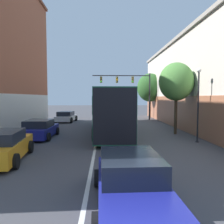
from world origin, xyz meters
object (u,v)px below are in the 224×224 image
(bus, at_px, (112,109))
(parked_car_left_near, at_px, (66,117))
(street_lamp, at_px, (198,101))
(parked_car_left_far, at_px, (40,129))
(hatchback_foreground, at_px, (131,182))
(street_tree_near, at_px, (176,82))
(street_tree_far, at_px, (150,88))
(traffic_signal_gantry, at_px, (130,85))
(parked_car_left_mid, at_px, (3,146))

(bus, bearing_deg, parked_car_left_near, 33.88)
(street_lamp, bearing_deg, parked_car_left_far, 170.03)
(hatchback_foreground, relative_size, street_lamp, 0.90)
(bus, height_order, hatchback_foreground, bus)
(bus, relative_size, parked_car_left_far, 3.11)
(parked_car_left_near, height_order, parked_car_left_far, parked_car_left_far)
(street_lamp, distance_m, street_tree_near, 3.53)
(parked_car_left_near, xyz_separation_m, street_tree_near, (10.30, -9.21, 3.54))
(street_tree_near, height_order, street_tree_far, street_tree_far)
(street_tree_far, bearing_deg, street_lamp, -90.83)
(parked_car_left_near, xyz_separation_m, traffic_signal_gantry, (7.96, 1.80, 3.88))
(bus, height_order, street_tree_near, street_tree_near)
(parked_car_left_mid, bearing_deg, parked_car_left_far, -5.83)
(parked_car_left_far, bearing_deg, street_tree_near, -81.75)
(bus, height_order, traffic_signal_gantry, traffic_signal_gantry)
(hatchback_foreground, xyz_separation_m, street_tree_near, (4.95, 11.37, 3.52))
(bus, xyz_separation_m, hatchback_foreground, (0.10, -12.62, -1.35))
(bus, height_order, street_lamp, street_lamp)
(parked_car_left_mid, relative_size, parked_car_left_far, 1.06)
(parked_car_left_far, height_order, traffic_signal_gantry, traffic_signal_gantry)
(bus, bearing_deg, hatchback_foreground, -179.12)
(parked_car_left_near, distance_m, street_tree_far, 12.17)
(bus, xyz_separation_m, street_tree_far, (5.68, 11.79, 2.30))
(traffic_signal_gantry, relative_size, street_tree_near, 1.32)
(parked_car_left_far, distance_m, street_lamp, 11.12)
(street_tree_near, bearing_deg, traffic_signal_gantry, 102.05)
(parked_car_left_near, bearing_deg, street_tree_far, -64.85)
(traffic_signal_gantry, xyz_separation_m, street_tree_far, (2.99, 2.04, -0.20))
(traffic_signal_gantry, height_order, street_tree_near, traffic_signal_gantry)
(street_tree_far, bearing_deg, parked_car_left_mid, -118.55)
(bus, relative_size, traffic_signal_gantry, 1.73)
(parked_car_left_far, relative_size, street_lamp, 0.86)
(parked_car_left_mid, distance_m, street_lamp, 11.59)
(parked_car_left_far, height_order, street_tree_far, street_tree_far)
(hatchback_foreground, xyz_separation_m, parked_car_left_mid, (-5.37, 4.27, 0.05))
(hatchback_foreground, distance_m, street_tree_far, 25.31)
(parked_car_left_mid, bearing_deg, street_tree_near, -61.70)
(parked_car_left_far, height_order, street_lamp, street_lamp)
(street_tree_near, xyz_separation_m, street_tree_far, (0.64, 13.04, 0.14))
(hatchback_foreground, distance_m, parked_car_left_far, 11.42)
(street_lamp, xyz_separation_m, street_tree_far, (0.23, 16.25, 1.56))
(parked_car_left_mid, bearing_deg, street_lamp, -76.26)
(bus, height_order, parked_car_left_far, bus)
(traffic_signal_gantry, bearing_deg, parked_car_left_mid, -113.77)
(traffic_signal_gantry, bearing_deg, parked_car_left_near, -167.27)
(parked_car_left_far, bearing_deg, parked_car_left_near, 0.76)
(traffic_signal_gantry, xyz_separation_m, street_tree_near, (2.35, -11.00, -0.33))
(street_lamp, bearing_deg, bus, 140.74)
(traffic_signal_gantry, relative_size, street_tree_far, 1.19)
(parked_car_left_near, distance_m, parked_car_left_mid, 16.30)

